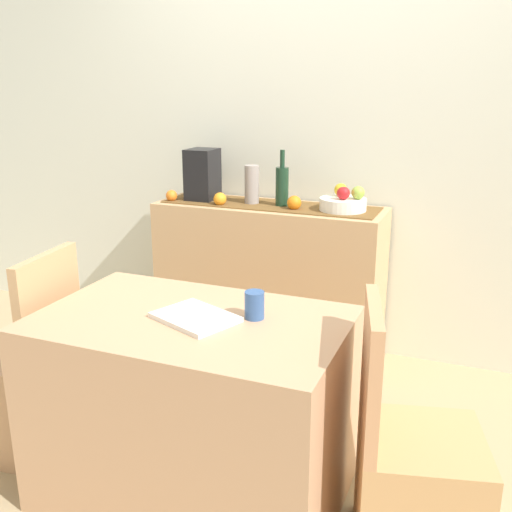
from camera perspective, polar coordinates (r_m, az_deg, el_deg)
The scene contains 19 objects.
ground_plane at distance 2.78m, azimuth -0.92°, elevation -17.78°, with size 6.40×6.40×0.02m, color tan.
room_wall_rear at distance 3.42m, azimuth 6.84°, elevation 12.92°, with size 6.40×0.06×2.70m, color silver.
sideboard_console at distance 3.43m, azimuth 1.26°, elevation -2.41°, with size 1.29×0.42×0.89m, color tan.
table_runner at distance 3.31m, azimuth 1.31°, elevation 4.96°, with size 1.22×0.32×0.01m, color brown.
fruit_bowl at distance 3.18m, azimuth 8.41°, elevation 4.98°, with size 0.25×0.25×0.07m, color white.
apple_left at distance 3.23m, azimuth 8.19°, elevation 6.36°, with size 0.07×0.07×0.07m, color gold.
apple_right at distance 3.13m, azimuth 8.45°, elevation 6.04°, with size 0.07×0.07×0.07m, color red.
apple_center at distance 3.16m, azimuth 9.84°, elevation 6.06°, with size 0.07×0.07×0.07m, color #96B442.
wine_bottle at distance 3.27m, azimuth 2.54°, elevation 6.82°, with size 0.07×0.07×0.31m.
coffee_maker at distance 3.45m, azimuth -5.20°, elevation 7.83°, with size 0.16×0.18×0.30m, color black.
ceramic_vase at distance 3.33m, azimuth -0.41°, elevation 6.90°, with size 0.08×0.08×0.22m, color gray.
orange_loose_far at distance 3.31m, azimuth -3.51°, elevation 5.52°, with size 0.07×0.07×0.07m, color orange.
orange_loose_near_bowl at distance 3.46m, azimuth -8.17°, elevation 5.80°, with size 0.07×0.07×0.07m, color orange.
orange_loose_mid at distance 3.19m, azimuth 3.72°, elevation 5.16°, with size 0.08×0.08×0.08m, color orange.
dining_table at distance 2.32m, azimuth -6.07°, elevation -14.44°, with size 1.12×0.70×0.74m, color tan.
open_book at distance 2.13m, azimuth -5.90°, elevation -5.92°, with size 0.28×0.21×0.02m, color white.
coffee_cup at distance 2.12m, azimuth -0.15°, elevation -4.76°, with size 0.07×0.07×0.10m, color #325693.
chair_near_window at distance 2.81m, azimuth -21.39°, elevation -12.11°, with size 0.44×0.44×0.90m.
chair_by_corner at distance 2.17m, azimuth 15.03°, elevation -20.66°, with size 0.48×0.48×0.90m.
Camera 1 is at (0.90, -2.12, 1.56)m, focal length 41.35 mm.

